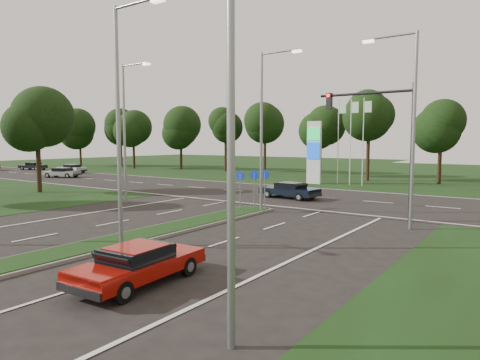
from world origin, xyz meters
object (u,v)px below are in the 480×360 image
Objects in this scene: navy_sedan at (290,190)px; far_car_c at (33,166)px; far_car_b at (72,168)px; far_car_a at (62,172)px; red_sedan at (138,263)px.

navy_sedan reaches higher than far_car_c.
far_car_b is at bearing 86.54° from navy_sedan.
far_car_c is (-15.42, 5.20, -0.03)m from far_car_a.
far_car_a is at bearing 94.25° from navy_sedan.
far_car_c is (-50.43, 24.83, -0.02)m from red_sedan.
far_car_b is 9.79m from far_car_c.
navy_sedan reaches higher than far_car_a.
red_sedan is at bearing -126.31° from far_car_b.
far_car_b is (-35.31, 5.89, -0.03)m from navy_sedan.
far_car_a is 1.05× the size of far_car_c.
red_sedan is 19.46m from navy_sedan.
red_sedan is at bearing -135.02° from far_car_c.
far_car_a reaches higher than far_car_b.
navy_sedan is at bearing -116.51° from far_car_c.
red_sedan is 47.51m from far_car_b.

